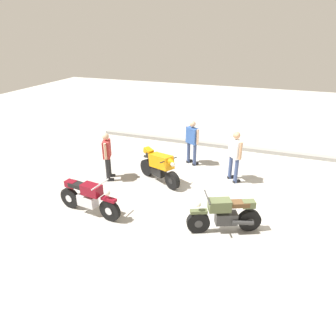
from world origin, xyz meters
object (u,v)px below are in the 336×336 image
motorcycle_olive_vintage (225,215)px  person_in_red_shirt (107,154)px  motorcycle_maroon_cruiser (88,198)px  person_in_blue_shirt (192,140)px  person_in_white_shirt (235,153)px  motorcycle_orange_sportbike (160,166)px

motorcycle_olive_vintage → person_in_red_shirt: person_in_red_shirt is taller
motorcycle_maroon_cruiser → person_in_red_shirt: size_ratio=1.24×
person_in_blue_shirt → person_in_white_shirt: person_in_white_shirt is taller
motorcycle_maroon_cruiser → person_in_red_shirt: bearing=113.1°
person_in_red_shirt → person_in_white_shirt: bearing=-3.3°
person_in_red_shirt → person_in_blue_shirt: person_in_blue_shirt is taller
person_in_blue_shirt → motorcycle_olive_vintage: bearing=-122.4°
motorcycle_orange_sportbike → motorcycle_maroon_cruiser: (-1.18, -2.52, -0.07)m
motorcycle_olive_vintage → person_in_red_shirt: bearing=-44.5°
motorcycle_olive_vintage → motorcycle_orange_sportbike: motorcycle_orange_sportbike is taller
motorcycle_olive_vintage → motorcycle_orange_sportbike: 3.31m
motorcycle_olive_vintage → motorcycle_maroon_cruiser: size_ratio=0.89×
motorcycle_olive_vintage → person_in_white_shirt: size_ratio=1.04×
motorcycle_maroon_cruiser → motorcycle_olive_vintage: bearing=14.9°
motorcycle_maroon_cruiser → motorcycle_orange_sportbike: bearing=72.7°
motorcycle_olive_vintage → motorcycle_maroon_cruiser: bearing=-16.6°
motorcycle_orange_sportbike → person_in_blue_shirt: size_ratio=1.03×
motorcycle_maroon_cruiser → person_in_blue_shirt: bearing=75.1°
motorcycle_maroon_cruiser → person_in_white_shirt: bearing=52.0°
person_in_blue_shirt → person_in_white_shirt: bearing=-86.4°
motorcycle_orange_sportbike → person_in_white_shirt: bearing=51.7°
motorcycle_orange_sportbike → person_in_white_shirt: size_ratio=1.00×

